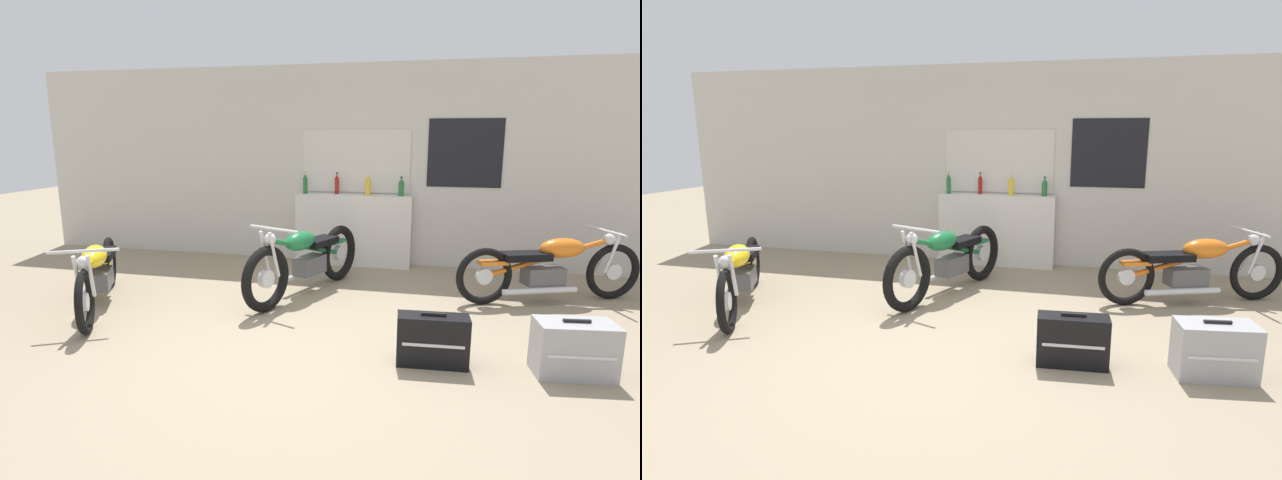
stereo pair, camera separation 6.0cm
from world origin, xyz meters
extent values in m
plane|color=gray|center=(0.00, 0.00, 0.00)|extent=(24.00, 24.00, 0.00)
cube|color=beige|center=(0.00, 3.30, 1.40)|extent=(10.00, 0.06, 2.80)
cube|color=silver|center=(-0.01, 3.26, 1.47)|extent=(1.47, 0.01, 0.82)
cube|color=beige|center=(-0.01, 3.26, 1.47)|extent=(1.53, 0.01, 0.88)
cube|color=black|center=(1.47, 3.26, 1.59)|extent=(0.98, 0.01, 0.91)
cube|color=silver|center=(-0.01, 3.12, 0.51)|extent=(1.63, 0.28, 1.01)
cylinder|color=#23662D|center=(-0.70, 3.09, 1.12)|extent=(0.06, 0.06, 0.22)
cone|color=#23662D|center=(-0.70, 3.09, 1.27)|extent=(0.05, 0.05, 0.06)
cylinder|color=gold|center=(-0.70, 3.09, 1.31)|extent=(0.03, 0.03, 0.02)
cylinder|color=maroon|center=(-0.26, 3.15, 1.12)|extent=(0.06, 0.06, 0.22)
cone|color=maroon|center=(-0.26, 3.15, 1.26)|extent=(0.05, 0.05, 0.06)
cylinder|color=black|center=(-0.26, 3.15, 1.31)|extent=(0.02, 0.02, 0.02)
cylinder|color=gold|center=(0.19, 3.08, 1.12)|extent=(0.08, 0.08, 0.22)
cone|color=gold|center=(0.19, 3.08, 1.26)|extent=(0.07, 0.07, 0.06)
cylinder|color=silver|center=(0.19, 3.08, 1.30)|extent=(0.03, 0.03, 0.02)
cylinder|color=#23662D|center=(0.65, 3.11, 1.11)|extent=(0.08, 0.08, 0.19)
cone|color=#23662D|center=(0.65, 3.11, 1.23)|extent=(0.06, 0.06, 0.05)
cylinder|color=black|center=(0.65, 3.11, 1.27)|extent=(0.03, 0.03, 0.02)
torus|color=black|center=(-0.58, 0.99, 0.35)|extent=(0.36, 0.70, 0.71)
cylinder|color=silver|center=(-0.58, 0.99, 0.35)|extent=(0.14, 0.21, 0.19)
torus|color=black|center=(-0.06, 2.31, 0.35)|extent=(0.36, 0.70, 0.71)
cylinder|color=silver|center=(-0.06, 2.31, 0.35)|extent=(0.14, 0.21, 0.19)
cube|color=#4C4C51|center=(-0.29, 1.72, 0.34)|extent=(0.35, 0.45, 0.21)
cylinder|color=#196B38|center=(-0.29, 1.72, 0.55)|extent=(0.53, 1.22, 0.44)
ellipsoid|color=#196B38|center=(-0.36, 1.55, 0.66)|extent=(0.40, 0.54, 0.22)
cube|color=black|center=(-0.22, 1.92, 0.58)|extent=(0.40, 0.54, 0.08)
cube|color=#196B38|center=(-0.09, 2.23, 0.52)|extent=(0.24, 0.32, 0.04)
cylinder|color=silver|center=(-0.50, 1.04, 0.61)|extent=(0.10, 0.17, 0.50)
cylinder|color=silver|center=(-0.61, 1.08, 0.61)|extent=(0.10, 0.17, 0.50)
cylinder|color=silver|center=(-0.53, 1.13, 0.87)|extent=(0.61, 0.27, 0.03)
sphere|color=silver|center=(-0.55, 1.07, 0.77)|extent=(0.13, 0.13, 0.13)
cylinder|color=silver|center=(-0.39, 1.86, 0.20)|extent=(0.35, 0.75, 0.06)
torus|color=black|center=(3.11, 2.28, 0.32)|extent=(0.63, 0.30, 0.64)
cylinder|color=silver|center=(3.11, 2.28, 0.32)|extent=(0.19, 0.12, 0.18)
torus|color=black|center=(1.67, 1.74, 0.32)|extent=(0.63, 0.30, 0.64)
cylinder|color=silver|center=(1.67, 1.74, 0.32)|extent=(0.19, 0.12, 0.18)
cube|color=#4C4C51|center=(2.32, 1.98, 0.30)|extent=(0.48, 0.36, 0.20)
cylinder|color=orange|center=(2.32, 1.98, 0.50)|extent=(1.33, 0.54, 0.41)
ellipsoid|color=orange|center=(2.51, 2.05, 0.61)|extent=(0.57, 0.41, 0.22)
cube|color=black|center=(2.11, 1.90, 0.53)|extent=(0.57, 0.41, 0.08)
cube|color=orange|center=(1.76, 1.78, 0.47)|extent=(0.34, 0.24, 0.04)
cylinder|color=silver|center=(3.02, 2.31, 0.56)|extent=(0.18, 0.10, 0.46)
cylinder|color=silver|center=(3.06, 2.19, 0.56)|extent=(0.18, 0.10, 0.46)
cylinder|color=silver|center=(2.97, 2.22, 0.80)|extent=(0.25, 0.61, 0.03)
sphere|color=silver|center=(3.03, 2.24, 0.70)|extent=(0.13, 0.13, 0.13)
cylinder|color=silver|center=(2.27, 1.82, 0.18)|extent=(0.81, 0.35, 0.06)
torus|color=black|center=(-2.04, 0.04, 0.31)|extent=(0.35, 0.58, 0.61)
cylinder|color=silver|center=(-2.04, 0.04, 0.31)|extent=(0.13, 0.18, 0.17)
torus|color=black|center=(-2.76, 1.40, 0.31)|extent=(0.35, 0.58, 0.61)
cylinder|color=silver|center=(-2.76, 1.40, 0.31)|extent=(0.13, 0.18, 0.17)
cube|color=#4C4C51|center=(-2.43, 0.79, 0.29)|extent=(0.39, 0.48, 0.19)
cylinder|color=yellow|center=(-2.43, 0.79, 0.48)|extent=(0.70, 1.26, 0.40)
ellipsoid|color=yellow|center=(-2.34, 0.61, 0.59)|extent=(0.46, 0.57, 0.22)
cube|color=black|center=(-2.54, 0.99, 0.51)|extent=(0.46, 0.57, 0.08)
cube|color=yellow|center=(-2.71, 1.32, 0.45)|extent=(0.27, 0.34, 0.04)
cylinder|color=silver|center=(-2.02, 0.13, 0.53)|extent=(0.12, 0.18, 0.45)
cylinder|color=silver|center=(-2.13, 0.08, 0.53)|extent=(0.12, 0.18, 0.45)
cylinder|color=silver|center=(-2.11, 0.17, 0.76)|extent=(0.58, 0.33, 0.03)
sphere|color=silver|center=(-2.09, 0.12, 0.66)|extent=(0.13, 0.13, 0.13)
cylinder|color=silver|center=(-2.61, 0.82, 0.17)|extent=(0.45, 0.78, 0.06)
cube|color=#9E9EA3|center=(2.22, 0.18, 0.22)|extent=(0.62, 0.38, 0.43)
cube|color=silver|center=(2.24, 0.02, 0.22)|extent=(0.50, 0.07, 0.02)
cube|color=black|center=(2.22, 0.18, 0.45)|extent=(0.21, 0.05, 0.02)
cube|color=black|center=(1.15, 0.11, 0.21)|extent=(0.59, 0.26, 0.42)
cube|color=silver|center=(1.15, 0.00, 0.21)|extent=(0.49, 0.04, 0.02)
cube|color=black|center=(1.15, 0.11, 0.44)|extent=(0.20, 0.04, 0.02)
camera|label=1|loc=(1.12, -3.79, 1.86)|focal=28.00mm
camera|label=2|loc=(1.18, -3.77, 1.86)|focal=28.00mm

